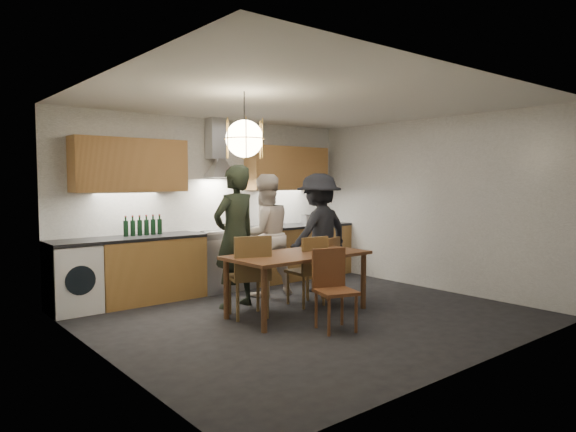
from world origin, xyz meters
TOP-DOWN VIEW (x-y plane):
  - ground at (0.00, 0.00)m, footprint 5.00×5.00m
  - room_shell at (0.00, 0.00)m, footprint 5.02×4.52m
  - counter_run at (0.02, 1.95)m, footprint 5.00×0.62m
  - range_stove at (0.00, 1.94)m, footprint 0.90×0.60m
  - wall_fixtures at (0.00, 2.07)m, footprint 4.30×0.54m
  - pendant_lamp at (-1.00, -0.10)m, footprint 0.43×0.43m
  - dining_table at (-0.06, 0.13)m, footprint 1.80×0.93m
  - chair_back_left at (-0.64, 0.31)m, footprint 0.57×0.57m
  - chair_back_mid at (0.31, 0.31)m, footprint 0.44×0.44m
  - chair_back_right at (0.82, 0.52)m, footprint 0.50×0.50m
  - chair_front at (-0.18, -0.61)m, footprint 0.51×0.51m
  - person_left at (-0.47, 0.90)m, footprint 0.74×0.54m
  - person_mid at (0.24, 1.21)m, footprint 0.94×0.78m
  - person_right at (1.05, 0.93)m, footprint 1.20×0.76m
  - mixing_bowl at (0.93, 1.86)m, footprint 0.37×0.37m
  - stock_pot at (1.75, 1.98)m, footprint 0.27×0.27m
  - wine_bottles at (-1.23, 2.04)m, footprint 0.56×0.07m

SIDE VIEW (x-z plane):
  - ground at x=0.00m, z-range 0.00..0.00m
  - range_stove at x=0.00m, z-range -0.02..0.90m
  - counter_run at x=0.02m, z-range 0.00..0.90m
  - chair_back_right at x=0.82m, z-range 0.06..0.92m
  - chair_front at x=-0.18m, z-range 0.07..0.96m
  - chair_back_mid at x=0.31m, z-range 0.07..0.99m
  - chair_back_left at x=-0.64m, z-range 0.07..1.08m
  - dining_table at x=-0.06m, z-range 0.29..1.04m
  - person_mid at x=0.24m, z-range 0.00..1.75m
  - person_right at x=1.05m, z-range 0.00..1.76m
  - person_left at x=-0.47m, z-range 0.00..1.86m
  - mixing_bowl at x=0.93m, z-range 0.90..0.98m
  - stock_pot at x=1.75m, z-range 0.90..1.06m
  - wine_bottles at x=-1.23m, z-range 0.90..1.18m
  - room_shell at x=0.00m, z-range 0.40..3.01m
  - wall_fixtures at x=0.00m, z-range 1.32..2.42m
  - pendant_lamp at x=-1.00m, z-range 1.75..2.45m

